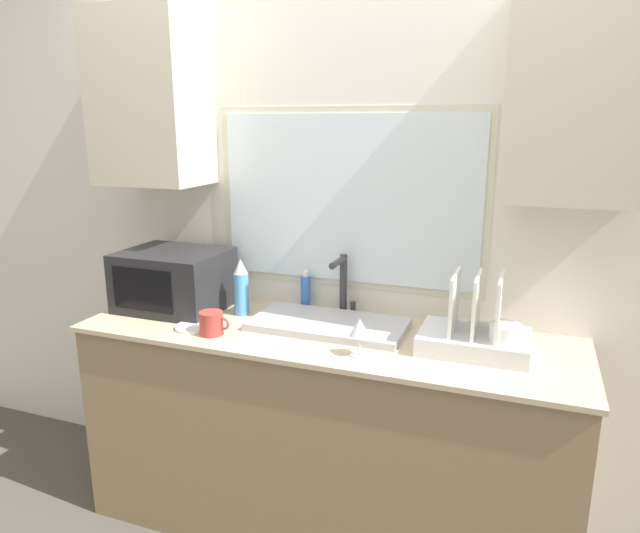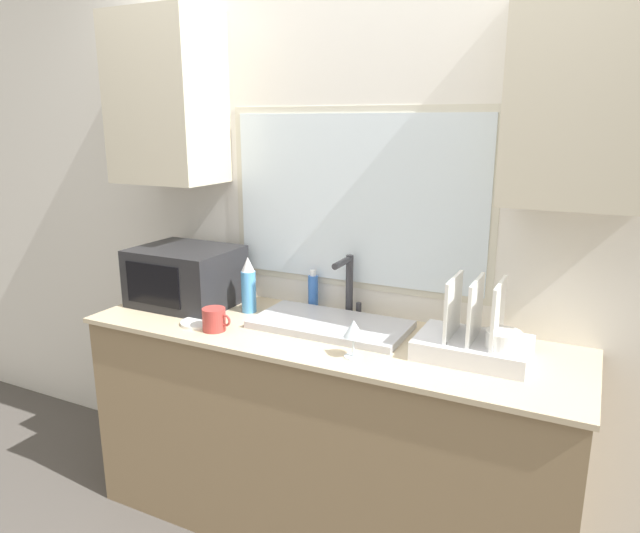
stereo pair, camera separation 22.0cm
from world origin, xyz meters
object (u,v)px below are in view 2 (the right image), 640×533
object	(u,v)px
spray_bottle	(249,286)
soap_bottle	(313,291)
microwave	(186,276)
dish_rack	(476,341)
faucet	(347,281)
mug_near_sink	(214,319)
wine_glass	(354,330)

from	to	relation	value
spray_bottle	soap_bottle	bearing A→B (deg)	35.17
microwave	dish_rack	world-z (taller)	dish_rack
faucet	dish_rack	size ratio (longest dim) A/B	0.68
soap_bottle	mug_near_sink	distance (m)	0.49
microwave	dish_rack	bearing A→B (deg)	-1.95
faucet	soap_bottle	distance (m)	0.19
spray_bottle	mug_near_sink	world-z (taller)	spray_bottle
faucet	microwave	size ratio (longest dim) A/B	0.59
soap_bottle	faucet	bearing A→B (deg)	-7.19
microwave	wine_glass	world-z (taller)	microwave
faucet	soap_bottle	world-z (taller)	faucet
faucet	spray_bottle	xyz separation A→B (m)	(-0.41, -0.14, -0.04)
dish_rack	soap_bottle	xyz separation A→B (m)	(-0.77, 0.24, 0.02)
microwave	wine_glass	xyz separation A→B (m)	(0.94, -0.23, -0.03)
faucet	microwave	bearing A→B (deg)	-167.13
spray_bottle	faucet	bearing A→B (deg)	19.13
faucet	wine_glass	xyz separation A→B (m)	(0.20, -0.40, -0.05)
dish_rack	mug_near_sink	world-z (taller)	dish_rack
microwave	wine_glass	bearing A→B (deg)	-13.94
microwave	soap_bottle	world-z (taller)	microwave
faucet	spray_bottle	world-z (taller)	faucet
microwave	dish_rack	size ratio (longest dim) A/B	1.14
dish_rack	soap_bottle	bearing A→B (deg)	162.96
dish_rack	wine_glass	world-z (taller)	dish_rack
dish_rack	wine_glass	size ratio (longest dim) A/B	2.80
microwave	spray_bottle	world-z (taller)	microwave
mug_near_sink	faucet	bearing A→B (deg)	44.81
faucet	wine_glass	distance (m)	0.45
faucet	dish_rack	xyz separation A→B (m)	(0.59, -0.21, -0.09)
faucet	dish_rack	distance (m)	0.64
spray_bottle	wine_glass	distance (m)	0.67
wine_glass	spray_bottle	bearing A→B (deg)	157.15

